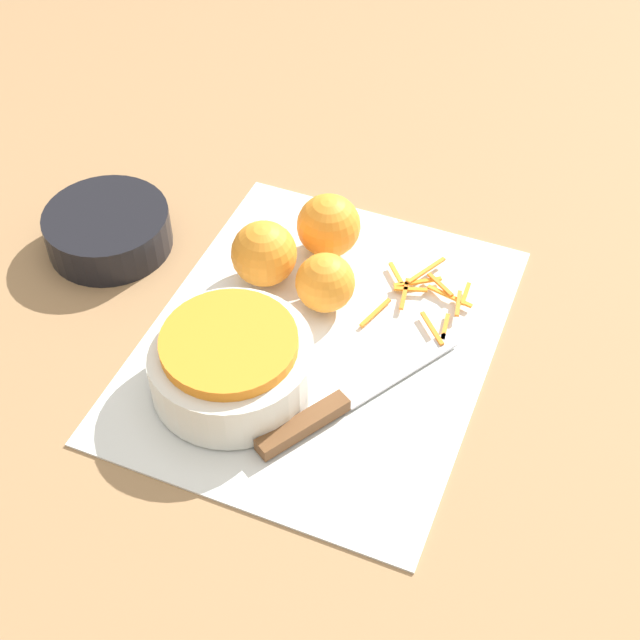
% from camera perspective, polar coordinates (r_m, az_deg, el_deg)
% --- Properties ---
extents(ground_plane, '(4.00, 4.00, 0.00)m').
position_cam_1_polar(ground_plane, '(1.01, 0.00, -1.39)').
color(ground_plane, '#9E754C').
extents(cutting_board, '(0.46, 0.38, 0.01)m').
position_cam_1_polar(cutting_board, '(1.01, 0.00, -1.28)').
color(cutting_board, silver).
rests_on(cutting_board, ground_plane).
extents(bowl_speckled, '(0.18, 0.18, 0.07)m').
position_cam_1_polar(bowl_speckled, '(0.94, -5.72, -2.70)').
color(bowl_speckled, silver).
rests_on(bowl_speckled, cutting_board).
extents(bowl_dark, '(0.15, 0.15, 0.05)m').
position_cam_1_polar(bowl_dark, '(1.14, -13.40, 5.64)').
color(bowl_dark, black).
rests_on(bowl_dark, ground_plane).
extents(knife, '(0.23, 0.15, 0.02)m').
position_cam_1_polar(knife, '(0.93, 0.36, -5.91)').
color(knife, brown).
rests_on(knife, cutting_board).
extents(orange_left, '(0.08, 0.08, 0.08)m').
position_cam_1_polar(orange_left, '(1.08, 0.56, 6.06)').
color(orange_left, orange).
rests_on(orange_left, cutting_board).
extents(orange_right, '(0.08, 0.08, 0.08)m').
position_cam_1_polar(orange_right, '(1.05, -3.61, 4.26)').
color(orange_right, orange).
rests_on(orange_right, cutting_board).
extents(orange_back, '(0.07, 0.07, 0.07)m').
position_cam_1_polar(orange_back, '(1.02, 0.34, 2.40)').
color(orange_back, orange).
rests_on(orange_back, cutting_board).
extents(peel_pile, '(0.14, 0.11, 0.01)m').
position_cam_1_polar(peel_pile, '(1.05, 6.77, 1.56)').
color(peel_pile, orange).
rests_on(peel_pile, cutting_board).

